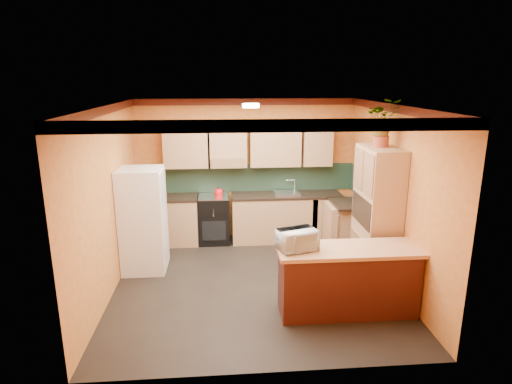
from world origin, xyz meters
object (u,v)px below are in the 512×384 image
breakfast_bar (348,282)px  pantry (377,216)px  base_cabinets_back (247,219)px  fridge (143,220)px  stove (214,219)px  microwave (297,240)px

breakfast_bar → pantry: bearing=53.0°
base_cabinets_back → fridge: bearing=-146.5°
stove → microwave: microwave is taller
base_cabinets_back → fridge: (-1.75, -1.16, 0.41)m
base_cabinets_back → fridge: fridge is taller
pantry → breakfast_bar: size_ratio=1.17×
stove → breakfast_bar: size_ratio=0.51×
stove → pantry: size_ratio=0.43×
base_cabinets_back → microwave: microwave is taller
stove → pantry: (2.48, -1.86, 0.59)m
breakfast_bar → microwave: (-0.70, 0.00, 0.62)m
fridge → breakfast_bar: bearing=-28.6°
pantry → microwave: (-1.37, -0.89, 0.01)m
pantry → microwave: bearing=-146.9°
stove → pantry: bearing=-36.8°
microwave → pantry: bearing=14.8°
stove → breakfast_bar: bearing=-56.7°
fridge → breakfast_bar: 3.36m
fridge → microwave: size_ratio=3.51×
base_cabinets_back → pantry: size_ratio=1.74×
pantry → fridge: bearing=169.0°
base_cabinets_back → breakfast_bar: (1.18, -2.75, 0.00)m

